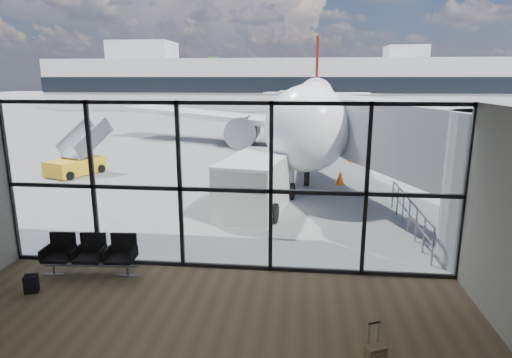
% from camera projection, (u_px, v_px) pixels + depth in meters
% --- Properties ---
extents(ground, '(220.00, 220.00, 0.00)m').
position_uv_depth(ground, '(285.00, 122.00, 50.33)').
color(ground, slate).
rests_on(ground, ground).
extents(lounge_shell, '(12.02, 8.01, 4.51)m').
position_uv_depth(lounge_shell, '(168.00, 242.00, 6.38)').
color(lounge_shell, brown).
rests_on(lounge_shell, ground).
extents(glass_curtain_wall, '(12.10, 0.12, 4.50)m').
position_uv_depth(glass_curtain_wall, '(225.00, 188.00, 11.11)').
color(glass_curtain_wall, white).
rests_on(glass_curtain_wall, ground).
extents(jet_bridge, '(8.00, 16.50, 4.33)m').
position_uv_depth(jet_bridge, '(375.00, 136.00, 17.33)').
color(jet_bridge, gray).
rests_on(jet_bridge, ground).
extents(apron_railing, '(0.06, 5.46, 1.11)m').
position_uv_depth(apron_railing, '(409.00, 211.00, 14.27)').
color(apron_railing, gray).
rests_on(apron_railing, ground).
extents(far_terminal, '(80.00, 12.20, 11.00)m').
position_uv_depth(far_terminal, '(288.00, 83.00, 70.68)').
color(far_terminal, '#A2A39E').
rests_on(far_terminal, ground).
extents(tree_0, '(4.95, 4.95, 7.12)m').
position_uv_depth(tree_0, '(66.00, 80.00, 84.91)').
color(tree_0, '#382619').
rests_on(tree_0, ground).
extents(tree_1, '(5.61, 5.61, 8.07)m').
position_uv_depth(tree_1, '(94.00, 77.00, 84.14)').
color(tree_1, '#382619').
rests_on(tree_1, ground).
extents(tree_2, '(6.27, 6.27, 9.03)m').
position_uv_depth(tree_2, '(123.00, 74.00, 83.37)').
color(tree_2, '#382619').
rests_on(tree_2, ground).
extents(tree_3, '(4.95, 4.95, 7.12)m').
position_uv_depth(tree_3, '(153.00, 80.00, 83.03)').
color(tree_3, '#382619').
rests_on(tree_3, ground).
extents(tree_4, '(5.61, 5.61, 8.07)m').
position_uv_depth(tree_4, '(183.00, 77.00, 82.27)').
color(tree_4, '#382619').
rests_on(tree_4, ground).
extents(tree_5, '(6.27, 6.27, 9.03)m').
position_uv_depth(tree_5, '(214.00, 74.00, 81.50)').
color(tree_5, '#382619').
rests_on(tree_5, ground).
extents(seating_row, '(2.41, 0.81, 1.07)m').
position_uv_depth(seating_row, '(92.00, 252.00, 11.21)').
color(seating_row, gray).
rests_on(seating_row, ground).
extents(backpack, '(0.35, 0.35, 0.46)m').
position_uv_depth(backpack, '(31.00, 284.00, 10.24)').
color(backpack, black).
rests_on(backpack, ground).
extents(airliner, '(31.89, 36.94, 9.51)m').
position_uv_depth(airliner, '(314.00, 106.00, 33.54)').
color(airliner, white).
rests_on(airliner, ground).
extents(service_van, '(2.96, 5.07, 2.08)m').
position_uv_depth(service_van, '(256.00, 183.00, 16.63)').
color(service_van, silver).
rests_on(service_van, ground).
extents(belt_loader, '(2.02, 4.47, 2.00)m').
position_uv_depth(belt_loader, '(241.00, 133.00, 35.13)').
color(belt_loader, black).
rests_on(belt_loader, ground).
extents(mobile_stairs, '(2.70, 3.67, 2.35)m').
position_uv_depth(mobile_stairs, '(77.00, 164.00, 22.87)').
color(mobile_stairs, gold).
rests_on(mobile_stairs, ground).
extents(traffic_cone_a, '(0.44, 0.44, 0.63)m').
position_uv_depth(traffic_cone_a, '(266.00, 168.00, 23.03)').
color(traffic_cone_a, '#FF3D0D').
rests_on(traffic_cone_a, ground).
extents(traffic_cone_b, '(0.45, 0.45, 0.65)m').
position_uv_depth(traffic_cone_b, '(340.00, 178.00, 20.77)').
color(traffic_cone_b, orange).
rests_on(traffic_cone_b, ground).
extents(traffic_cone_c, '(0.38, 0.38, 0.55)m').
position_uv_depth(traffic_cone_c, '(351.00, 158.00, 26.27)').
color(traffic_cone_c, '#FF550D').
rests_on(traffic_cone_c, ground).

